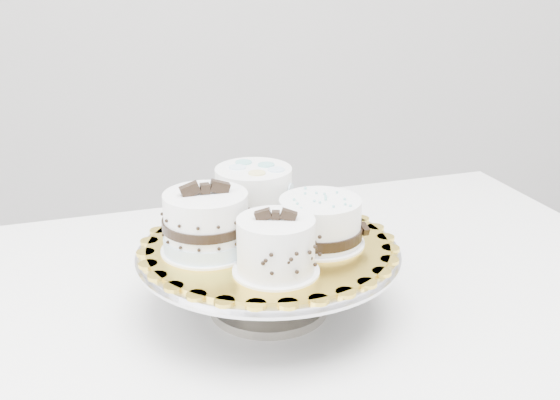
{
  "coord_description": "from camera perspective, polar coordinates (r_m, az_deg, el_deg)",
  "views": [
    {
      "loc": [
        -0.1,
        -0.78,
        1.22
      ],
      "look_at": [
        0.03,
        0.06,
        0.9
      ],
      "focal_mm": 45.0,
      "sensor_mm": 36.0,
      "label": 1
    }
  ],
  "objects": [
    {
      "name": "table",
      "position": [
        1.0,
        -1.6,
        -12.35
      ],
      "size": [
        1.35,
        1.01,
        0.75
      ],
      "rotation": [
        0.0,
        0.0,
        0.17
      ],
      "color": "white",
      "rests_on": "floor"
    },
    {
      "name": "cake_stand",
      "position": [
        0.93,
        -0.93,
        -5.48
      ],
      "size": [
        0.34,
        0.34,
        0.09
      ],
      "color": "gray",
      "rests_on": "table"
    },
    {
      "name": "cake_board",
      "position": [
        0.91,
        -0.95,
        -3.7
      ],
      "size": [
        0.35,
        0.35,
        0.0
      ],
      "primitive_type": "cylinder",
      "rotation": [
        0.0,
        0.0,
        -0.13
      ],
      "color": "gold",
      "rests_on": "cake_stand"
    },
    {
      "name": "cake_swirl",
      "position": [
        0.82,
        -0.34,
        -3.85
      ],
      "size": [
        0.11,
        0.11,
        0.08
      ],
      "rotation": [
        0.0,
        0.0,
        -0.2
      ],
      "color": "white",
      "rests_on": "cake_board"
    },
    {
      "name": "cake_banded",
      "position": [
        0.88,
        -6.01,
        -2.02
      ],
      "size": [
        0.12,
        0.12,
        0.1
      ],
      "rotation": [
        0.0,
        0.0,
        0.13
      ],
      "color": "white",
      "rests_on": "cake_board"
    },
    {
      "name": "cake_dots",
      "position": [
        0.97,
        -2.15,
        0.46
      ],
      "size": [
        0.13,
        0.13,
        0.08
      ],
      "rotation": [
        0.0,
        0.0,
        0.28
      ],
      "color": "white",
      "rests_on": "cake_board"
    },
    {
      "name": "cake_ribbon",
      "position": [
        0.9,
        3.33,
        -1.87
      ],
      "size": [
        0.13,
        0.13,
        0.06
      ],
      "rotation": [
        0.0,
        0.0,
        0.21
      ],
      "color": "white",
      "rests_on": "cake_board"
    }
  ]
}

